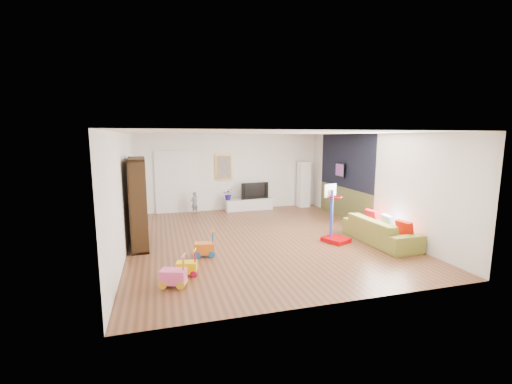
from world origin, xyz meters
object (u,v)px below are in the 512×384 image
object	(u,v)px
sofa	(380,230)
media_console	(249,204)
bookshelf	(138,203)
basketball_hoop	(337,214)

from	to	relation	value
sofa	media_console	bearing A→B (deg)	22.95
media_console	sofa	world-z (taller)	sofa
bookshelf	basketball_hoop	bearing A→B (deg)	-15.21
media_console	basketball_hoop	size ratio (longest dim) A/B	1.17
bookshelf	basketball_hoop	size ratio (longest dim) A/B	1.46
sofa	bookshelf	bearing A→B (deg)	74.65
basketball_hoop	media_console	bearing A→B (deg)	80.96
bookshelf	sofa	world-z (taller)	bookshelf
media_console	sofa	distance (m)	5.13
media_console	basketball_hoop	world-z (taller)	basketball_hoop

